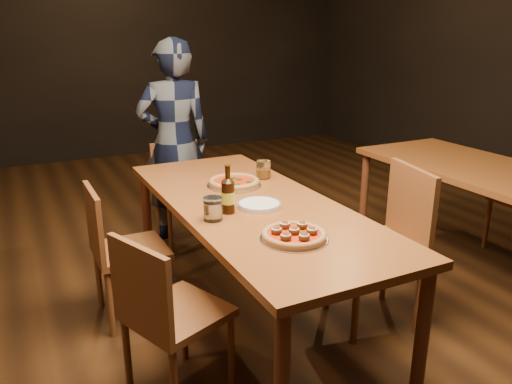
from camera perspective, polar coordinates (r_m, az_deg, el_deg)
name	(u,v)px	position (r m, az deg, el deg)	size (l,w,h in m)	color
ground	(252,324)	(2.98, -0.45, -14.90)	(9.00, 9.00, 0.00)	black
table_main	(252,215)	(2.67, -0.48, -2.59)	(0.80, 2.00, 0.75)	brown
table_right	(501,183)	(3.60, 26.21, 0.92)	(0.80, 2.00, 0.75)	brown
chair_main_nw	(177,312)	(2.32, -8.99, -13.35)	(0.39, 0.39, 0.84)	brown
chair_main_sw	(131,249)	(2.97, -14.14, -6.35)	(0.39, 0.39, 0.85)	brown
chair_main_e	(374,245)	(2.88, 13.39, -5.87)	(0.44, 0.44, 0.95)	brown
chair_end	(183,193)	(3.94, -8.36, -0.10)	(0.38, 0.38, 0.82)	brown
pizza_meatball	(294,235)	(2.19, 4.38, -4.87)	(0.30, 0.30, 0.06)	#B7B7BF
pizza_margherita	(234,182)	(2.93, -2.52, 1.11)	(0.32, 0.32, 0.04)	#B7B7BF
plate_stack	(259,205)	(2.57, 0.37, -1.47)	(0.23, 0.23, 0.02)	white
beer_bottle	(228,196)	(2.47, -3.21, -0.49)	(0.07, 0.07, 0.24)	black
water_glass	(213,209)	(2.39, -4.95, -1.91)	(0.09, 0.09, 0.11)	white
amber_glass	(263,170)	(3.07, 0.85, 2.58)	(0.09, 0.09, 0.11)	#9C5911
diner	(174,142)	(3.98, -9.31, 5.68)	(0.57, 0.38, 1.58)	black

